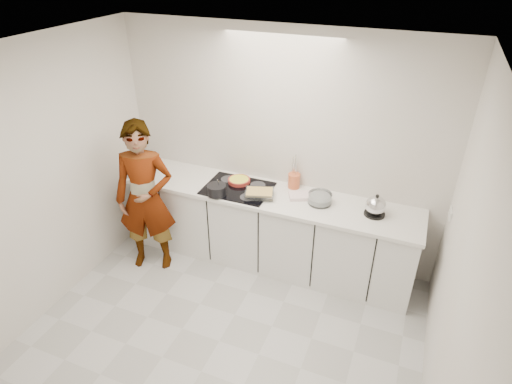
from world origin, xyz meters
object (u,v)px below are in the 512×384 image
at_px(kettle, 376,206).
at_px(hob, 238,188).
at_px(cook, 145,198).
at_px(saucepan, 217,190).
at_px(tart_dish, 239,180).
at_px(baking_dish, 259,193).
at_px(mixing_bowl, 320,199).
at_px(utensil_crock, 294,181).

bearing_deg(kettle, hob, -178.57).
bearing_deg(cook, saucepan, 1.57).
bearing_deg(tart_dish, baking_dish, -30.87).
bearing_deg(cook, mixing_bowl, -2.80).
xyz_separation_m(saucepan, cook, (-0.72, -0.28, -0.11)).
relative_size(hob, tart_dish, 2.83).
xyz_separation_m(mixing_bowl, utensil_crock, (-0.35, 0.22, 0.03)).
xyz_separation_m(hob, mixing_bowl, (0.91, 0.05, 0.05)).
xyz_separation_m(mixing_bowl, kettle, (0.56, -0.01, 0.05)).
height_order(hob, cook, cook).
relative_size(tart_dish, baking_dish, 0.71).
relative_size(mixing_bowl, cook, 0.16).
height_order(mixing_bowl, kettle, kettle).
bearing_deg(saucepan, kettle, 8.87).
distance_m(utensil_crock, cook, 1.62).
xyz_separation_m(hob, baking_dish, (0.28, -0.07, 0.04)).
bearing_deg(kettle, utensil_crock, 165.97).
distance_m(saucepan, baking_dish, 0.46).
relative_size(baking_dish, kettle, 1.48).
xyz_separation_m(hob, tart_dish, (-0.04, 0.12, 0.03)).
relative_size(hob, saucepan, 3.04).
bearing_deg(baking_dish, utensil_crock, 50.89).
bearing_deg(cook, hob, 9.99).
bearing_deg(cook, tart_dish, 16.83).
height_order(saucepan, mixing_bowl, saucepan).
height_order(hob, utensil_crock, utensil_crock).
bearing_deg(utensil_crock, tart_dish, -166.41).
distance_m(tart_dish, mixing_bowl, 0.95).
distance_m(baking_dish, kettle, 1.19).
relative_size(mixing_bowl, utensil_crock, 1.72).
bearing_deg(utensil_crock, hob, -154.66).
bearing_deg(saucepan, hob, 55.55).
bearing_deg(utensil_crock, cook, -151.84).
bearing_deg(cook, utensil_crock, 8.25).
xyz_separation_m(baking_dish, mixing_bowl, (0.62, 0.12, 0.01)).
height_order(tart_dish, cook, cook).
height_order(hob, baking_dish, baking_dish).
distance_m(saucepan, kettle, 1.64).
height_order(hob, mixing_bowl, mixing_bowl).
relative_size(hob, baking_dish, 2.02).
bearing_deg(hob, tart_dish, 107.70).
height_order(saucepan, kettle, kettle).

